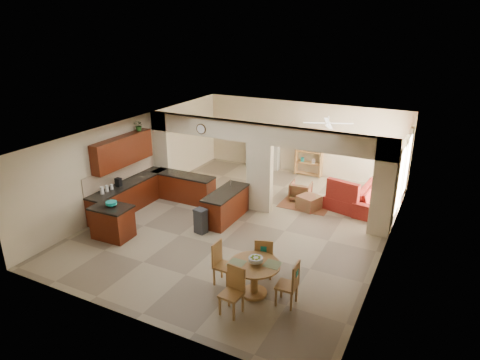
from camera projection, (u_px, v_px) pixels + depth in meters
The scene contains 39 objects.
floor at pixel (245, 222), 12.86m from camera, with size 10.00×10.00×0.00m, color gray.
ceiling at pixel (246, 131), 11.87m from camera, with size 10.00×10.00×0.00m, color white.
wall_back at pixel (303, 138), 16.53m from camera, with size 8.00×8.00×0.00m, color beige.
wall_front at pixel (130, 259), 8.20m from camera, with size 8.00×8.00×0.00m, color beige.
wall_left at pixel (137, 159), 14.06m from camera, with size 10.00×10.00×0.00m, color beige.
wall_right at pixel (389, 204), 10.66m from camera, with size 10.00×10.00×0.00m, color beige.
partition_left_pier at pixel (162, 152), 14.77m from camera, with size 0.60×0.25×2.80m, color beige.
partition_center_pier at pixel (260, 177), 13.30m from camera, with size 0.80×0.25×2.20m, color beige.
partition_right_pier at pixel (383, 188), 11.63m from camera, with size 0.60×0.25×2.80m, color beige.
partition_header at pixel (260, 134), 12.81m from camera, with size 8.00×0.25×0.60m, color beige.
kitchen_counter at pixel (152, 192), 13.87m from camera, with size 2.52×3.29×1.48m.
upper_cabinets at pixel (123, 151), 13.13m from camera, with size 0.35×2.40×0.90m, color #491B08.
peninsula at pixel (226, 206), 12.86m from camera, with size 0.70×1.85×0.91m.
wall_clock at pixel (201, 129), 13.55m from camera, with size 0.34×0.34×0.03m, color #473217.
rug at pixel (306, 204), 14.10m from camera, with size 1.60×1.30×0.01m, color brown.
fireplace at pixel (263, 153), 17.35m from camera, with size 1.60×0.35×1.20m.
shelving_unit at pixel (309, 153), 16.41m from camera, with size 1.00×0.32×1.80m, color #9D6136.
window_a at pixel (400, 182), 12.67m from camera, with size 0.02×0.90×1.90m, color white.
window_b at pixel (407, 165), 14.08m from camera, with size 0.02×0.90×1.90m, color white.
glazed_door at pixel (403, 178), 13.43m from camera, with size 0.02×0.70×2.10m, color white.
drape_a_left at pixel (395, 188), 12.18m from camera, with size 0.10×0.28×2.30m, color #3E1A18.
drape_a_right at pixel (401, 175), 13.18m from camera, with size 0.10×0.28×2.30m, color #3E1A18.
drape_b_left at pixel (403, 171), 13.60m from camera, with size 0.10×0.28×2.30m, color #3E1A18.
drape_b_right at pixel (408, 160), 14.60m from camera, with size 0.10×0.28×2.30m, color #3E1A18.
ceiling_fan at pixel (328, 123), 13.82m from camera, with size 1.00×1.00×0.10m, color white.
kitchen_island at pixel (112, 222), 11.80m from camera, with size 1.10×0.81×0.93m.
teal_bowl at pixel (111, 204), 11.63m from camera, with size 0.30×0.30×0.14m, color teal.
trash_can at pixel (201, 222), 12.10m from camera, with size 0.32×0.27×0.67m, color #2B2C2E.
dining_table at pixel (254, 274), 9.32m from camera, with size 1.13×1.13×0.77m.
fruit_bowl at pixel (256, 260), 9.21m from camera, with size 0.31×0.31×0.17m, color #86B526.
sofa at pixel (377, 198), 13.71m from camera, with size 0.93×2.38×0.70m, color maroon.
chaise at pixel (344, 203), 13.67m from camera, with size 1.06×0.87×0.42m, color maroon.
armchair at pixel (301, 191), 14.34m from camera, with size 0.67×0.69×0.62m, color maroon.
ottoman at pixel (309, 202), 13.66m from camera, with size 0.61×0.61×0.44m, color maroon.
plant at pixel (139, 126), 13.62m from camera, with size 0.30×0.26×0.33m, color #1F5115.
chair_north at pixel (264, 257), 9.92m from camera, with size 0.53×0.53×1.02m.
chair_east at pixel (291, 283), 8.94m from camera, with size 0.44×0.43×1.02m.
chair_south at pixel (234, 288), 8.75m from camera, with size 0.46×0.46×1.02m.
chair_west at pixel (221, 261), 9.72m from camera, with size 0.44×0.43×1.02m.
Camera 1 is at (5.12, -10.39, 5.72)m, focal length 32.00 mm.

